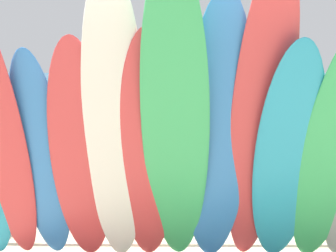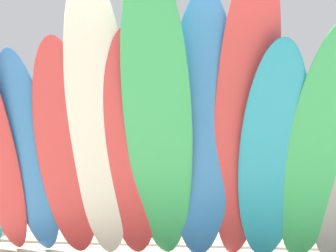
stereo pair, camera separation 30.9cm
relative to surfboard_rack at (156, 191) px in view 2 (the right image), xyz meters
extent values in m
plane|color=beige|center=(0.00, 14.00, -0.57)|extent=(60.00, 60.00, 0.00)
cube|color=teal|center=(0.00, 31.18, -0.56)|extent=(60.00, 40.00, 0.02)
cylinder|color=brown|center=(1.78, 0.00, -0.23)|extent=(0.07, 0.07, 0.67)
cylinder|color=brown|center=(0.00, 0.00, 0.10)|extent=(3.67, 0.06, 0.06)
ellipsoid|color=#337AD1|center=(-1.08, -0.48, 0.42)|extent=(0.50, 0.71, 1.97)
ellipsoid|color=#D13D42|center=(-0.72, -0.55, 0.47)|extent=(0.55, 0.74, 2.06)
ellipsoid|color=white|center=(-0.41, -0.64, 0.71)|extent=(0.56, 0.90, 2.56)
ellipsoid|color=#D13D42|center=(-0.14, -0.57, 0.50)|extent=(0.54, 0.81, 2.12)
ellipsoid|color=#38B266|center=(0.09, -0.72, 0.74)|extent=(0.63, 1.16, 2.61)
ellipsoid|color=#337AD1|center=(0.44, -0.60, 0.63)|extent=(0.58, 0.80, 2.38)
ellipsoid|color=#D13D42|center=(0.78, -0.65, 0.76)|extent=(0.54, 1.01, 2.65)
ellipsoid|color=#289EC6|center=(1.01, -0.63, 0.45)|extent=(0.58, 0.90, 2.04)
ellipsoid|color=#38B266|center=(1.37, -0.67, 0.51)|extent=(0.57, 0.98, 2.16)
cylinder|color=#9E704C|center=(0.65, 3.60, -0.19)|extent=(0.11, 0.11, 0.75)
cylinder|color=#9E704C|center=(0.48, 3.34, -0.19)|extent=(0.11, 0.11, 0.75)
cube|color=black|center=(0.57, 3.47, 0.13)|extent=(0.41, 0.25, 0.18)
cube|color=black|center=(0.57, 3.47, 0.48)|extent=(0.38, 0.44, 0.59)
sphere|color=#9E704C|center=(0.57, 3.47, 0.89)|extent=(0.21, 0.21, 0.21)
cylinder|color=#9E704C|center=(0.70, 3.68, 0.52)|extent=(0.09, 0.09, 0.52)
cylinder|color=#9E704C|center=(0.43, 3.26, 0.52)|extent=(0.09, 0.09, 0.52)
cylinder|color=tan|center=(1.09, 6.11, -0.20)|extent=(0.11, 0.11, 0.73)
cylinder|color=tan|center=(1.36, 5.98, -0.20)|extent=(0.11, 0.11, 0.73)
cube|color=#2D4CB2|center=(1.23, 6.05, 0.10)|extent=(0.39, 0.24, 0.17)
cube|color=silver|center=(1.23, 6.05, 0.44)|extent=(0.42, 0.34, 0.57)
sphere|color=tan|center=(1.23, 6.05, 0.83)|extent=(0.21, 0.21, 0.21)
cylinder|color=tan|center=(1.01, 6.15, 0.47)|extent=(0.09, 0.09, 0.50)
cylinder|color=tan|center=(1.44, 5.94, 0.47)|extent=(0.09, 0.09, 0.50)
cylinder|color=brown|center=(-0.68, 7.72, -0.16)|extent=(0.12, 0.12, 0.80)
cylinder|color=brown|center=(-0.74, 8.04, -0.16)|extent=(0.12, 0.12, 0.80)
cube|color=orange|center=(-0.71, 7.88, 0.17)|extent=(0.43, 0.27, 0.19)
cube|color=orange|center=(-0.71, 7.88, 0.55)|extent=(0.29, 0.45, 0.63)
sphere|color=brown|center=(-0.71, 7.88, 0.98)|extent=(0.23, 0.23, 0.23)
cylinder|color=brown|center=(-0.66, 7.62, 0.59)|extent=(0.10, 0.10, 0.56)
cylinder|color=brown|center=(-0.76, 8.14, 0.59)|extent=(0.10, 0.10, 0.56)
cylinder|color=brown|center=(-2.42, 8.04, -0.15)|extent=(0.13, 0.13, 0.84)
cylinder|color=brown|center=(-2.72, 8.21, -0.15)|extent=(0.13, 0.13, 0.84)
cube|color=#2D4CB2|center=(-2.57, 8.13, 0.20)|extent=(0.45, 0.28, 0.20)
cube|color=#DB333D|center=(-2.57, 8.13, 0.60)|extent=(0.49, 0.41, 0.66)
sphere|color=brown|center=(-2.57, 8.13, 1.04)|extent=(0.24, 0.24, 0.24)
cylinder|color=brown|center=(-2.33, 7.99, 0.63)|extent=(0.10, 0.10, 0.58)
cylinder|color=brown|center=(-2.81, 8.26, 0.63)|extent=(0.10, 0.10, 0.58)
cylinder|color=#B7B7BC|center=(-2.67, 2.60, -0.43)|extent=(0.02, 0.02, 0.28)
cylinder|color=#B7B7BC|center=(-2.26, 2.70, -0.43)|extent=(0.02, 0.02, 0.28)
cylinder|color=#B7B7BC|center=(-2.76, 2.97, -0.43)|extent=(0.02, 0.02, 0.28)
cylinder|color=#B7B7BC|center=(-2.35, 3.07, -0.43)|extent=(0.02, 0.02, 0.28)
cube|color=blue|center=(-2.51, 2.83, -0.27)|extent=(0.59, 0.55, 0.03)
cube|color=blue|center=(-2.59, 3.17, -0.01)|extent=(0.55, 0.37, 0.51)
camera|label=1|loc=(0.06, -4.12, 1.31)|focal=45.86mm
camera|label=2|loc=(0.37, -4.11, 1.31)|focal=45.86mm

